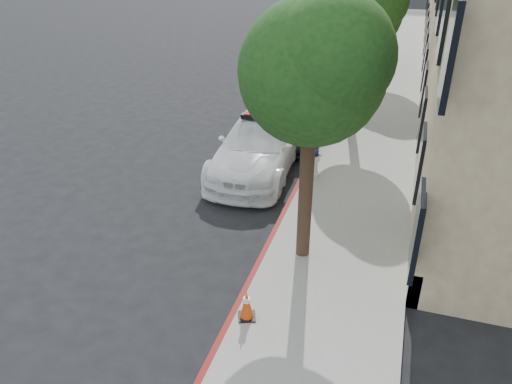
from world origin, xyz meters
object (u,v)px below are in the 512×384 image
at_px(police_car, 260,144).
at_px(parked_car_far, 324,40).
at_px(fire_hydrant, 314,163).
at_px(traffic_cone, 247,305).
at_px(parked_car_mid, 299,116).

distance_m(police_car, parked_car_far, 15.87).
relative_size(fire_hydrant, traffic_cone, 1.40).
height_order(parked_car_far, fire_hydrant, parked_car_far).
relative_size(police_car, traffic_cone, 9.05).
bearing_deg(parked_car_far, traffic_cone, -83.15).
bearing_deg(parked_car_far, fire_hydrant, -80.58).
bearing_deg(traffic_cone, fire_hydrant, 90.00).
relative_size(parked_car_mid, parked_car_far, 1.14).
height_order(parked_car_mid, parked_car_far, parked_car_mid).
bearing_deg(parked_car_far, parked_car_mid, -83.31).
bearing_deg(parked_car_mid, parked_car_far, 95.04).
relative_size(police_car, fire_hydrant, 6.44).
height_order(parked_car_mid, fire_hydrant, parked_car_mid).
height_order(police_car, parked_car_far, police_car).
distance_m(parked_car_mid, fire_hydrant, 3.33).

